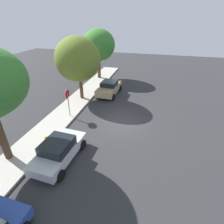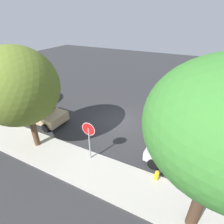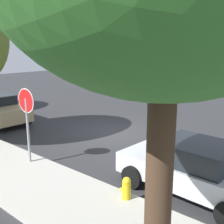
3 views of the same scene
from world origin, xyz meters
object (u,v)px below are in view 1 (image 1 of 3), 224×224
Objects in this scene: street_tree_near_corner at (98,45)px; street_tree_far at (78,59)px; fire_hydrant at (47,140)px; stop_sign at (68,99)px; parked_car_silver at (59,150)px; parked_car_tan at (109,88)px.

street_tree_near_corner is 1.03× the size of street_tree_far.
fire_hydrant is (-7.73, -0.87, -3.76)m from street_tree_far.
stop_sign is at bearing -175.04° from street_tree_near_corner.
street_tree_near_corner is at bearing 2.32° from street_tree_far.
parked_car_silver is 9.71m from street_tree_far.
parked_car_tan is at bearing -18.03° from stop_sign.
street_tree_far is at bearing -177.68° from street_tree_near_corner.
street_tree_far reaches higher than parked_car_silver.
parked_car_silver is 0.95× the size of parked_car_tan.
street_tree_near_corner is (5.00, 2.84, 3.69)m from parked_car_tan.
street_tree_far is (8.76, 2.45, 3.39)m from parked_car_silver.
parked_car_tan is 9.84m from fire_hydrant.
parked_car_tan is 6.83m from street_tree_near_corner.
street_tree_near_corner reaches higher than fire_hydrant.
parked_car_silver is at bearing -164.34° from street_tree_far.
stop_sign reaches higher than parked_car_tan.
stop_sign is 0.64× the size of parked_car_silver.
stop_sign is 4.09m from fire_hydrant.
stop_sign is 11.21m from street_tree_near_corner.
stop_sign is at bearing -170.39° from street_tree_far.
street_tree_near_corner is at bearing 4.96° from stop_sign.
stop_sign is at bearing 161.97° from parked_car_tan.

